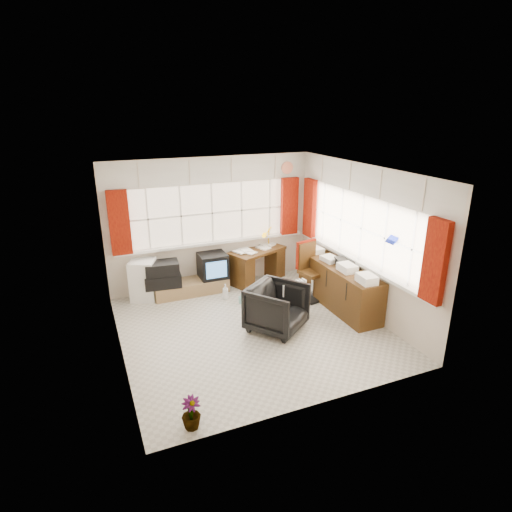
% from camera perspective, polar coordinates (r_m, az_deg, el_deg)
% --- Properties ---
extents(ground, '(4.00, 4.00, 0.00)m').
position_cam_1_polar(ground, '(6.96, -0.54, -9.63)').
color(ground, beige).
rests_on(ground, ground).
extents(room_walls, '(4.00, 4.00, 4.00)m').
position_cam_1_polar(room_walls, '(6.36, -0.58, 2.25)').
color(room_walls, beige).
rests_on(room_walls, ground).
extents(window_back, '(3.70, 0.12, 3.60)m').
position_cam_1_polar(window_back, '(8.28, -5.68, 2.27)').
color(window_back, beige).
rests_on(window_back, room_walls).
extents(window_right, '(0.12, 3.70, 3.60)m').
position_cam_1_polar(window_right, '(7.45, 13.40, -0.16)').
color(window_right, beige).
rests_on(window_right, room_walls).
extents(curtains, '(3.83, 3.83, 1.15)m').
position_cam_1_polar(curtains, '(7.55, 3.27, 4.66)').
color(curtains, maroon).
rests_on(curtains, room_walls).
extents(overhead_cabinets, '(3.98, 3.98, 0.48)m').
position_cam_1_polar(overhead_cabinets, '(7.46, 3.59, 10.72)').
color(overhead_cabinets, silver).
rests_on(overhead_cabinets, room_walls).
extents(desk, '(1.28, 0.97, 0.70)m').
position_cam_1_polar(desk, '(8.61, 0.13, -0.98)').
color(desk, '#513213').
rests_on(desk, ground).
extents(desk_lamp, '(0.17, 0.16, 0.40)m').
position_cam_1_polar(desk_lamp, '(8.65, 1.70, 3.11)').
color(desk_lamp, '#EEB20A').
rests_on(desk_lamp, desk).
extents(task_chair, '(0.53, 0.56, 1.07)m').
position_cam_1_polar(task_chair, '(7.89, 7.09, -1.58)').
color(task_chair, black).
rests_on(task_chair, ground).
extents(office_chair, '(1.14, 1.14, 0.75)m').
position_cam_1_polar(office_chair, '(6.77, 2.81, -6.92)').
color(office_chair, black).
rests_on(office_chair, ground).
extents(radiator, '(0.43, 0.20, 0.62)m').
position_cam_1_polar(radiator, '(7.29, 5.09, -6.04)').
color(radiator, white).
rests_on(radiator, ground).
extents(credenza, '(0.50, 2.00, 0.85)m').
position_cam_1_polar(credenza, '(7.69, 10.91, -3.79)').
color(credenza, '#513213').
rests_on(credenza, ground).
extents(file_tray, '(0.36, 0.41, 0.12)m').
position_cam_1_polar(file_tray, '(7.55, 11.73, -0.86)').
color(file_tray, black).
rests_on(file_tray, credenza).
extents(tv_bench, '(1.40, 0.50, 0.25)m').
position_cam_1_polar(tv_bench, '(8.22, -8.69, -4.08)').
color(tv_bench, olive).
rests_on(tv_bench, ground).
extents(crt_tv, '(0.52, 0.49, 0.47)m').
position_cam_1_polar(crt_tv, '(8.21, -5.78, -1.27)').
color(crt_tv, black).
rests_on(crt_tv, tv_bench).
extents(hifi_stack, '(0.69, 0.48, 0.46)m').
position_cam_1_polar(hifi_stack, '(7.95, -12.38, -2.43)').
color(hifi_stack, black).
rests_on(hifi_stack, tv_bench).
extents(mini_fridge, '(0.58, 0.58, 0.75)m').
position_cam_1_polar(mini_fridge, '(8.06, -14.75, -3.10)').
color(mini_fridge, white).
rests_on(mini_fridge, ground).
extents(spray_bottle_a, '(0.13, 0.13, 0.30)m').
position_cam_1_polar(spray_bottle_a, '(7.88, -4.10, -4.78)').
color(spray_bottle_a, silver).
rests_on(spray_bottle_a, ground).
extents(spray_bottle_b, '(0.10, 0.10, 0.19)m').
position_cam_1_polar(spray_bottle_b, '(7.74, -1.98, -5.68)').
color(spray_bottle_b, '#85C6BC').
rests_on(spray_bottle_b, ground).
extents(flower_vase, '(0.22, 0.22, 0.38)m').
position_cam_1_polar(flower_vase, '(5.06, -8.64, -20.01)').
color(flower_vase, black).
rests_on(flower_vase, ground).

